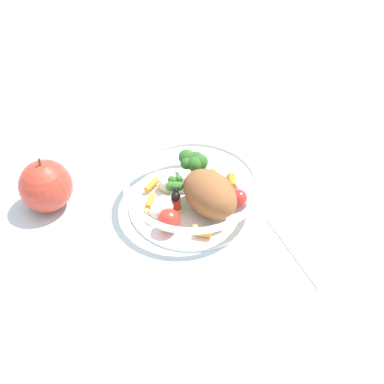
% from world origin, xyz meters
% --- Properties ---
extents(ground_plane, '(2.40, 2.40, 0.00)m').
position_xyz_m(ground_plane, '(0.00, 0.00, 0.00)').
color(ground_plane, silver).
extents(food_container, '(0.21, 0.21, 0.07)m').
position_xyz_m(food_container, '(0.02, 0.01, 0.03)').
color(food_container, white).
rests_on(food_container, ground_plane).
extents(loose_apple, '(0.08, 0.08, 0.09)m').
position_xyz_m(loose_apple, '(0.01, -0.21, 0.04)').
color(loose_apple, '#BC3828').
rests_on(loose_apple, ground_plane).
extents(folded_napkin, '(0.19, 0.19, 0.01)m').
position_xyz_m(folded_napkin, '(0.08, 0.21, 0.00)').
color(folded_napkin, white).
rests_on(folded_napkin, ground_plane).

